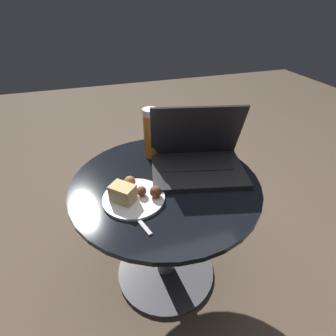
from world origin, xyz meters
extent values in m
plane|color=brown|center=(0.00, 0.00, 0.00)|extent=(6.00, 6.00, 0.00)
cylinder|color=#515156|center=(0.00, 0.00, 0.01)|extent=(0.44, 0.44, 0.01)
cylinder|color=#515156|center=(0.00, 0.00, 0.26)|extent=(0.08, 0.08, 0.48)
cylinder|color=black|center=(0.00, 0.00, 0.51)|extent=(0.67, 0.67, 0.02)
cube|color=#232326|center=(0.13, 0.02, 0.53)|extent=(0.38, 0.31, 0.02)
cube|color=black|center=(0.14, 0.06, 0.54)|extent=(0.28, 0.17, 0.00)
cube|color=#232326|center=(0.15, 0.10, 0.65)|extent=(0.35, 0.17, 0.23)
cube|color=silver|center=(0.15, 0.09, 0.65)|extent=(0.32, 0.15, 0.20)
cylinder|color=#C6701E|center=(0.00, 0.19, 0.60)|extent=(0.06, 0.06, 0.18)
cylinder|color=white|center=(0.00, 0.19, 0.71)|extent=(0.06, 0.06, 0.02)
cylinder|color=white|center=(-0.12, -0.06, 0.52)|extent=(0.20, 0.20, 0.01)
cube|color=#DBB775|center=(-0.16, -0.06, 0.55)|extent=(0.09, 0.09, 0.06)
sphere|color=#9E5B38|center=(-0.12, 0.00, 0.55)|extent=(0.04, 0.04, 0.04)
sphere|color=brown|center=(-0.10, -0.06, 0.54)|extent=(0.03, 0.03, 0.03)
sphere|color=brown|center=(-0.06, -0.08, 0.54)|extent=(0.04, 0.04, 0.04)
cube|color=#B2B2B7|center=(-0.13, -0.16, 0.52)|extent=(0.05, 0.14, 0.00)
cube|color=#B2B2B7|center=(-0.16, -0.06, 0.52)|extent=(0.04, 0.06, 0.00)
camera|label=1|loc=(-0.22, -0.71, 1.08)|focal=28.00mm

